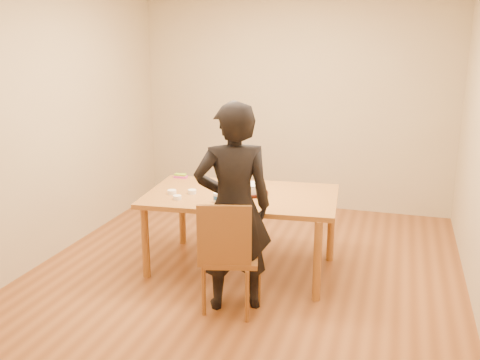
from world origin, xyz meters
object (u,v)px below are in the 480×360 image
(dining_table, at_px, (242,196))
(person, at_px, (233,208))
(cake, at_px, (253,188))
(cake_plate, at_px, (252,193))
(dining_chair, at_px, (232,257))

(dining_table, distance_m, person, 0.76)
(cake, bearing_deg, cake_plate, 0.00)
(cake_plate, bearing_deg, cake, 0.00)
(person, bearing_deg, cake, -110.78)
(cake, xyz_separation_m, person, (0.05, -0.76, 0.05))
(cake_plate, relative_size, cake, 1.42)
(dining_table, relative_size, cake_plate, 5.99)
(dining_chair, height_order, person, person)
(cake_plate, height_order, person, person)
(dining_table, height_order, cake, cake)
(dining_table, bearing_deg, cake, 9.84)
(dining_chair, xyz_separation_m, cake, (-0.05, 0.80, 0.36))
(dining_table, distance_m, cake, 0.13)
(dining_chair, distance_m, person, 0.41)
(dining_chair, bearing_deg, cake, 79.47)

